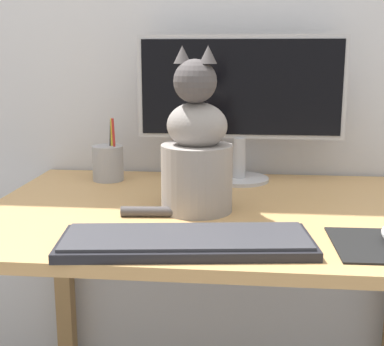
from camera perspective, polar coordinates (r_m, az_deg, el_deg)
The scene contains 5 objects.
desk at distance 1.30m, azimuth 3.18°, elevation -7.88°, with size 1.12×0.75×0.70m.
monitor at distance 1.50m, azimuth 5.20°, elevation 8.07°, with size 0.57×0.17×0.41m.
keyboard at distance 1.01m, azimuth -0.63°, elevation -7.28°, with size 0.49×0.22×0.02m.
cat at distance 1.21m, azimuth 0.45°, elevation 2.28°, with size 0.27×0.20×0.37m.
pen_cup at distance 1.55m, azimuth -8.94°, elevation 1.12°, with size 0.09×0.09×0.18m.
Camera 1 is at (0.05, -1.22, 1.06)m, focal length 50.00 mm.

